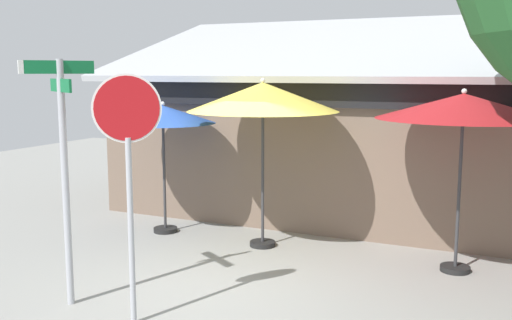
% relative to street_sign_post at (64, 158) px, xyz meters
% --- Properties ---
extents(ground_plane, '(28.00, 28.00, 0.10)m').
position_rel_street_sign_post_xyz_m(ground_plane, '(1.37, 1.43, -1.94)').
color(ground_plane, gray).
extents(cafe_building, '(9.24, 4.90, 4.23)m').
position_rel_street_sign_post_xyz_m(cafe_building, '(1.51, 6.51, -0.33)').
color(cafe_building, '#705B4C').
rests_on(cafe_building, ground).
extents(street_sign_post, '(0.73, 0.78, 3.11)m').
position_rel_street_sign_post_xyz_m(street_sign_post, '(0.00, 0.00, 0.00)').
color(street_sign_post, '#A8AAB2').
rests_on(street_sign_post, ground).
extents(stop_sign, '(0.60, 0.52, 2.94)m').
position_rel_street_sign_post_xyz_m(stop_sign, '(1.09, -0.14, 0.16)').
color(stop_sign, '#A8AAB2').
rests_on(stop_sign, ground).
extents(patio_umbrella_royal_blue_left, '(1.92, 1.92, 2.42)m').
position_rel_street_sign_post_xyz_m(patio_umbrella_royal_blue_left, '(-0.81, 3.41, 0.27)').
color(patio_umbrella_royal_blue_left, black).
rests_on(patio_umbrella_royal_blue_left, ground).
extents(patio_umbrella_mustard_center, '(2.53, 2.53, 2.85)m').
position_rel_street_sign_post_xyz_m(patio_umbrella_mustard_center, '(1.21, 3.35, 0.64)').
color(patio_umbrella_mustard_center, black).
rests_on(patio_umbrella_mustard_center, ground).
extents(patio_umbrella_crimson_right, '(2.51, 2.51, 2.72)m').
position_rel_street_sign_post_xyz_m(patio_umbrella_crimson_right, '(4.35, 3.38, 0.55)').
color(patio_umbrella_crimson_right, black).
rests_on(patio_umbrella_crimson_right, ground).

